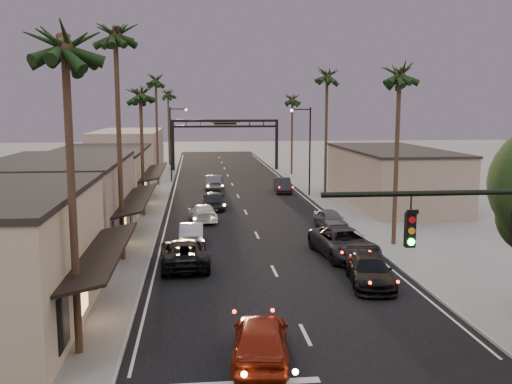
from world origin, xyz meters
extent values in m
plane|color=slate|center=(0.00, 40.00, 0.00)|extent=(200.00, 200.00, 0.00)
cube|color=black|center=(0.00, 45.00, 0.00)|extent=(14.00, 120.00, 0.02)
cube|color=slate|center=(-9.50, 52.00, 0.06)|extent=(5.00, 92.00, 0.12)
cube|color=slate|center=(9.50, 52.00, 0.06)|extent=(5.00, 92.00, 0.12)
cube|color=gray|center=(-13.00, 26.00, 2.75)|extent=(8.00, 14.00, 5.50)
cube|color=tan|center=(-13.00, 42.00, 2.50)|extent=(8.00, 16.00, 5.00)
cube|color=gray|center=(-13.00, 65.00, 3.00)|extent=(8.00, 20.00, 6.00)
cube|color=gray|center=(14.00, 40.00, 2.50)|extent=(8.00, 18.00, 5.00)
cylinder|color=black|center=(3.40, 4.00, 6.60)|extent=(8.40, 0.16, 0.16)
cube|color=black|center=(1.80, 4.00, 5.55)|extent=(0.28, 0.22, 1.00)
cube|color=black|center=(-7.40, 70.00, 3.50)|extent=(0.40, 0.40, 7.00)
cube|color=black|center=(7.40, 70.00, 3.50)|extent=(0.40, 0.40, 7.00)
cube|color=black|center=(0.00, 70.00, 7.10)|extent=(15.20, 0.35, 0.35)
cube|color=black|center=(0.00, 70.00, 6.30)|extent=(15.20, 0.30, 0.30)
cube|color=beige|center=(0.00, 69.98, 6.70)|extent=(4.20, 0.12, 1.00)
cylinder|color=black|center=(7.20, 45.00, 4.50)|extent=(0.16, 0.16, 9.00)
cylinder|color=black|center=(6.20, 45.00, 8.80)|extent=(2.00, 0.12, 0.12)
sphere|color=#FFD899|center=(5.30, 45.00, 8.70)|extent=(0.30, 0.30, 0.30)
cylinder|color=black|center=(-7.20, 58.00, 4.50)|extent=(0.16, 0.16, 9.00)
cylinder|color=black|center=(-6.20, 58.00, 8.80)|extent=(2.00, 0.12, 0.12)
sphere|color=#FFD899|center=(-5.30, 58.00, 8.70)|extent=(0.30, 0.30, 0.30)
cylinder|color=#38281C|center=(-8.60, 9.00, 5.50)|extent=(0.28, 0.28, 11.00)
sphere|color=black|center=(-8.60, 9.00, 11.60)|extent=(3.20, 3.20, 3.20)
cylinder|color=#38281C|center=(-8.60, 22.00, 6.50)|extent=(0.28, 0.28, 13.00)
sphere|color=black|center=(-8.60, 22.00, 13.60)|extent=(3.20, 3.20, 3.20)
cylinder|color=#38281C|center=(-8.60, 36.00, 5.00)|extent=(0.28, 0.28, 10.00)
sphere|color=black|center=(-8.60, 36.00, 10.60)|extent=(3.20, 3.20, 3.20)
cylinder|color=#38281C|center=(-8.60, 55.00, 6.00)|extent=(0.28, 0.28, 12.00)
sphere|color=black|center=(-8.60, 55.00, 12.60)|extent=(3.20, 3.20, 3.20)
cylinder|color=#38281C|center=(8.60, 24.00, 5.50)|extent=(0.28, 0.28, 11.00)
sphere|color=black|center=(8.60, 24.00, 11.60)|extent=(3.20, 3.20, 3.20)
cylinder|color=#38281C|center=(8.60, 44.00, 6.00)|extent=(0.28, 0.28, 12.00)
sphere|color=black|center=(8.60, 44.00, 12.60)|extent=(3.20, 3.20, 3.20)
cylinder|color=#38281C|center=(8.60, 64.00, 5.00)|extent=(0.28, 0.28, 10.00)
sphere|color=black|center=(8.60, 64.00, 10.60)|extent=(3.20, 3.20, 3.20)
cylinder|color=#38281C|center=(-8.30, 78.00, 5.50)|extent=(0.28, 0.28, 11.00)
sphere|color=black|center=(-8.30, 78.00, 11.60)|extent=(3.20, 3.20, 3.20)
imported|color=maroon|center=(-2.04, 7.83, 0.84)|extent=(2.58, 5.13, 1.68)
imported|color=black|center=(-4.99, 20.50, 0.80)|extent=(2.95, 5.86, 1.59)
imported|color=#959599|center=(-4.59, 26.00, 0.72)|extent=(1.59, 4.39, 1.44)
imported|color=silver|center=(-3.74, 33.45, 0.69)|extent=(2.46, 4.94, 1.38)
imported|color=black|center=(-2.68, 38.95, 0.83)|extent=(2.08, 4.93, 1.66)
imported|color=#47474B|center=(-2.23, 51.08, 0.80)|extent=(2.16, 5.00, 1.60)
imported|color=black|center=(4.60, 21.53, 0.87)|extent=(3.59, 6.54, 1.74)
imported|color=black|center=(4.50, 16.03, 0.74)|extent=(2.71, 5.32, 1.48)
imported|color=#48494D|center=(5.69, 29.55, 0.72)|extent=(2.11, 4.39, 1.44)
imported|color=black|center=(4.95, 48.26, 0.77)|extent=(1.87, 4.75, 1.54)
camera|label=1|loc=(-4.26, -11.35, 9.02)|focal=40.00mm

